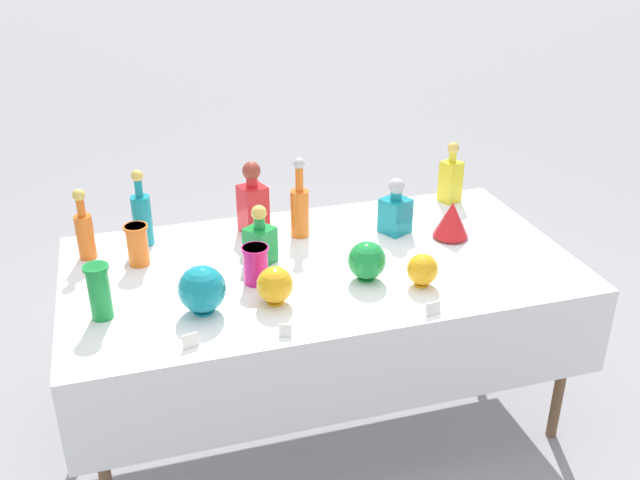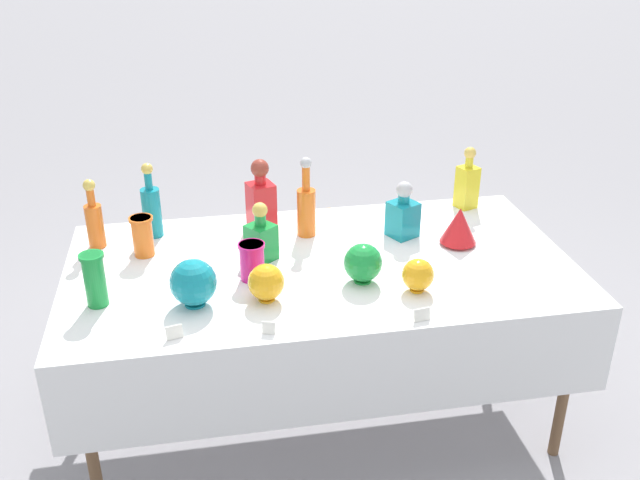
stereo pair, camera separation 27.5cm
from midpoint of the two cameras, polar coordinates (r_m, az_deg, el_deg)
The scene contains 22 objects.
ground_plane at distance 3.29m, azimuth 2.46°, elevation -13.63°, with size 40.00×40.00×0.00m, color gray.
display_table at distance 2.85m, azimuth 2.91°, elevation -3.25°, with size 2.02×1.07×0.76m.
tall_bottle_0 at distance 3.08m, azimuth -10.88°, elevation 2.48°, with size 0.08×0.08×0.33m.
tall_bottle_1 at distance 3.03m, azimuth 1.48°, elevation 2.64°, with size 0.08×0.08×0.35m.
tall_bottle_2 at distance 3.04m, azimuth -15.19°, elevation 1.51°, with size 0.07×0.07×0.30m.
square_decanter_0 at distance 2.84m, azimuth -2.00°, elevation 0.17°, with size 0.14×0.14×0.25m.
square_decanter_1 at distance 3.09m, azimuth -2.21°, elevation 3.22°, with size 0.13×0.13×0.32m.
square_decanter_2 at distance 3.41m, azimuth 13.98°, elevation 4.42°, with size 0.11×0.11×0.30m.
square_decanter_3 at distance 3.08m, azimuth 9.21°, elevation 2.02°, with size 0.15×0.15×0.25m.
slender_vase_0 at distance 2.93m, azimuth -11.44°, elevation 0.35°, with size 0.10×0.10×0.17m.
slender_vase_1 at distance 2.71m, azimuth -2.58°, elevation -1.68°, with size 0.10×0.10×0.15m.
slender_vase_2 at distance 2.61m, azimuth -14.76°, elevation -3.05°, with size 0.09×0.09×0.20m.
fluted_vase_0 at distance 3.05m, azimuth 13.62°, elevation 1.08°, with size 0.15×0.15×0.17m.
round_bowl_0 at distance 2.68m, azimuth 10.77°, elevation -2.83°, with size 0.12×0.12×0.13m.
round_bowl_1 at distance 2.57m, azimuth -1.29°, elevation -3.48°, with size 0.13×0.13×0.14m.
round_bowl_2 at distance 2.70m, azimuth 6.37°, elevation -1.90°, with size 0.15×0.15×0.16m.
round_bowl_3 at distance 2.55m, azimuth -7.09°, elevation -3.48°, with size 0.17×0.17×0.18m.
price_tag_left at distance 2.41m, azimuth -0.86°, elevation -7.14°, with size 0.04×0.01×0.04m, color white.
price_tag_center at distance 2.41m, azimuth -8.38°, elevation -7.41°, with size 0.06×0.01×0.05m, color white.
price_tag_right at distance 2.52m, azimuth 11.28°, elevation -5.97°, with size 0.06×0.01×0.05m, color white.
cardboard_box_behind_left at distance 4.03m, azimuth 5.31°, elevation -2.50°, with size 0.50×0.41×0.43m.
cardboard_box_behind_right at distance 4.11m, azimuth 0.37°, elevation -1.69°, with size 0.53×0.44×0.45m.
Camera 2 is at (-0.45, -2.49, 2.11)m, focal length 40.00 mm.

